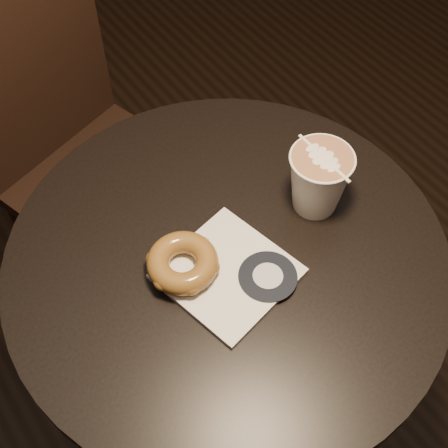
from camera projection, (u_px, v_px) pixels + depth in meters
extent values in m
plane|color=black|center=(226.00, 414.00, 1.58)|extent=(4.50, 4.50, 0.00)
cylinder|color=black|center=(227.00, 259.00, 0.98)|extent=(0.70, 0.70, 0.03)
cylinder|color=black|center=(226.00, 354.00, 1.28)|extent=(0.07, 0.07, 0.70)
cylinder|color=black|center=(226.00, 413.00, 1.57)|extent=(0.44, 0.44, 0.02)
cube|color=black|center=(107.00, 183.00, 1.47)|extent=(0.48, 0.48, 0.04)
cube|color=black|center=(26.00, 59.00, 1.30)|extent=(0.38, 0.15, 0.52)
cylinder|color=black|center=(122.00, 313.00, 1.51)|extent=(0.03, 0.03, 0.43)
cylinder|color=black|center=(206.00, 226.00, 1.66)|extent=(0.03, 0.03, 0.43)
cylinder|color=black|center=(30.00, 244.00, 1.62)|extent=(0.03, 0.03, 0.43)
cylinder|color=black|center=(117.00, 169.00, 1.77)|extent=(0.03, 0.03, 0.43)
cube|color=white|center=(228.00, 273.00, 0.95)|extent=(0.21, 0.21, 0.01)
torus|color=brown|center=(183.00, 263.00, 0.93)|extent=(0.11, 0.11, 0.04)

